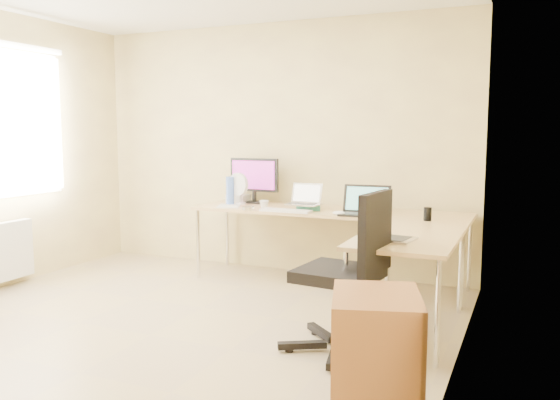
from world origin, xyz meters
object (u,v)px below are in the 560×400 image
at_px(desk_return, 409,283).
at_px(mug, 264,204).
at_px(monitor, 254,180).
at_px(laptop_black, 364,200).
at_px(laptop_center, 304,195).
at_px(laptop_return, 394,225).
at_px(office_chair, 338,278).
at_px(desk_fan, 240,190).
at_px(keyboard, 286,211).
at_px(cabinet, 375,366).
at_px(water_bottle, 230,191).
at_px(desk_main, 328,247).

xyz_separation_m(desk_return, mug, (-1.57, 0.83, 0.41)).
height_order(desk_return, monitor, monitor).
height_order(desk_return, laptop_black, laptop_black).
xyz_separation_m(laptop_center, laptop_return, (1.12, -1.13, -0.05)).
xyz_separation_m(laptop_black, mug, (-1.01, 0.05, -0.09)).
bearing_deg(desk_return, office_chair, -122.24).
bearing_deg(laptop_black, mug, 174.12).
bearing_deg(desk_return, monitor, 147.22).
relative_size(monitor, office_chair, 0.50).
bearing_deg(desk_fan, laptop_black, 4.51).
bearing_deg(keyboard, cabinet, -56.32).
distance_m(desk_fan, office_chair, 2.29).
bearing_deg(monitor, cabinet, -51.10).
height_order(keyboard, cabinet, keyboard).
height_order(laptop_center, desk_fan, desk_fan).
bearing_deg(cabinet, laptop_center, 101.93).
relative_size(keyboard, cabinet, 0.69).
bearing_deg(water_bottle, laptop_black, -7.34).
bearing_deg(desk_main, keyboard, -138.34).
bearing_deg(desk_main, laptop_return, -53.95).
bearing_deg(laptop_center, desk_main, 34.68).
relative_size(desk_return, monitor, 2.36).
bearing_deg(cabinet, desk_return, 78.77).
bearing_deg(office_chair, cabinet, -56.44).
bearing_deg(water_bottle, monitor, 54.14).
bearing_deg(desk_main, desk_fan, 177.90).
relative_size(laptop_black, keyboard, 0.88).
xyz_separation_m(desk_return, laptop_return, (-0.06, -0.26, 0.47)).
bearing_deg(laptop_return, cabinet, -162.09).
height_order(laptop_center, office_chair, office_chair).
distance_m(laptop_black, laptop_return, 1.16).
bearing_deg(laptop_black, laptop_center, 168.35).
height_order(laptop_return, cabinet, laptop_return).
height_order(monitor, desk_fan, monitor).
bearing_deg(desk_fan, monitor, 79.71).
bearing_deg(laptop_return, laptop_center, 53.49).
relative_size(monitor, water_bottle, 1.91).
height_order(mug, laptop_return, laptop_return).
relative_size(desk_main, water_bottle, 9.20).
relative_size(mug, desk_fan, 0.30).
bearing_deg(water_bottle, desk_return, -25.63).
bearing_deg(monitor, laptop_black, -14.92).
xyz_separation_m(laptop_center, office_chair, (0.82, -1.45, -0.38)).
xyz_separation_m(monitor, laptop_center, (0.68, -0.32, -0.08)).
xyz_separation_m(desk_main, monitor, (-0.89, 0.20, 0.60)).
xyz_separation_m(desk_main, laptop_center, (-0.21, -0.12, 0.52)).
height_order(water_bottle, desk_fan, desk_fan).
distance_m(desk_main, desk_return, 1.40).
xyz_separation_m(mug, laptop_return, (1.52, -1.09, 0.06)).
bearing_deg(water_bottle, office_chair, -42.77).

